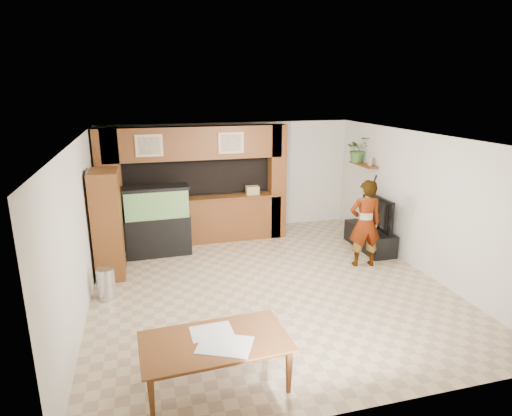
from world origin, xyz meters
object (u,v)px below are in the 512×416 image
object	(u,v)px
pantry_cabinet	(107,224)
dining_table	(216,364)
television	(372,212)
aquarium	(157,222)
person	(365,224)

from	to	relation	value
pantry_cabinet	dining_table	world-z (taller)	pantry_cabinet
dining_table	pantry_cabinet	bearing A→B (deg)	107.75
television	aquarium	bearing A→B (deg)	81.07
pantry_cabinet	person	xyz separation A→B (m)	(4.76, -0.82, -0.13)
television	person	bearing A→B (deg)	144.92
pantry_cabinet	person	bearing A→B (deg)	-9.84
pantry_cabinet	television	size ratio (longest dim) A/B	1.60
person	television	bearing A→B (deg)	-118.24
aquarium	television	size ratio (longest dim) A/B	1.18
pantry_cabinet	person	size ratio (longest dim) A/B	1.15
pantry_cabinet	television	world-z (taller)	pantry_cabinet
pantry_cabinet	person	distance (m)	4.83
pantry_cabinet	television	bearing A→B (deg)	-0.37
person	dining_table	xyz separation A→B (m)	(-3.40, -2.78, -0.56)
pantry_cabinet	television	distance (m)	5.35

